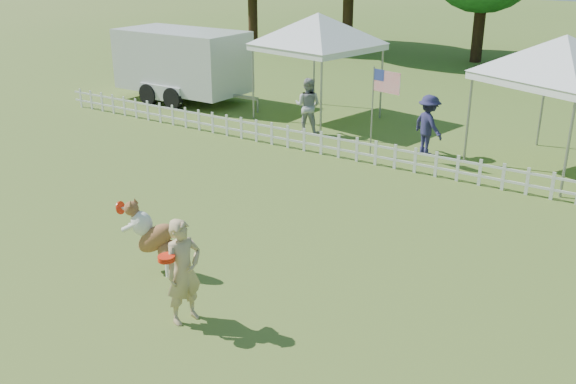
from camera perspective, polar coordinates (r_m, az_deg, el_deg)
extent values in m
plane|color=#3E611E|center=(9.93, -9.43, -8.72)|extent=(120.00, 120.00, 0.00)
imported|color=tan|center=(8.87, -9.27, -6.99)|extent=(0.48, 0.62, 1.51)
cylinder|color=red|center=(10.01, -9.69, -8.41)|extent=(0.29, 0.29, 0.02)
imported|color=#97999D|center=(17.77, 1.78, 7.68)|extent=(0.86, 0.73, 1.54)
imported|color=#232248|center=(16.25, 12.37, 5.84)|extent=(1.11, 0.97, 1.49)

